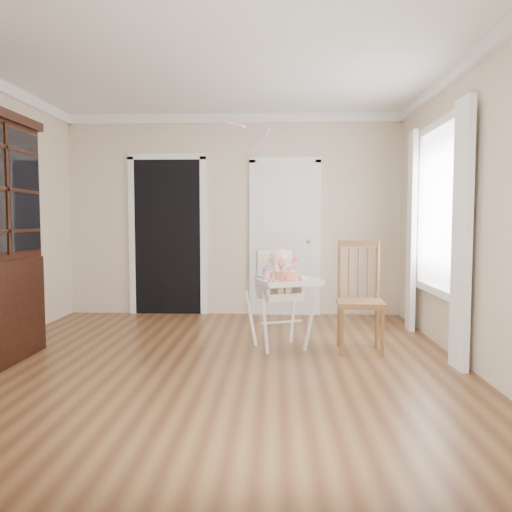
{
  "coord_description": "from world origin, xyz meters",
  "views": [
    {
      "loc": [
        0.57,
        -4.27,
        1.27
      ],
      "look_at": [
        0.38,
        0.56,
        0.93
      ],
      "focal_mm": 35.0,
      "sensor_mm": 36.0,
      "label": 1
    }
  ],
  "objects_px": {
    "sippy_cup": "(267,274)",
    "dining_chair": "(360,300)",
    "high_chair": "(280,287)",
    "cake": "(289,277)"
  },
  "relations": [
    {
      "from": "sippy_cup",
      "to": "dining_chair",
      "type": "height_order",
      "value": "dining_chair"
    },
    {
      "from": "high_chair",
      "to": "dining_chair",
      "type": "bearing_deg",
      "value": -25.44
    },
    {
      "from": "cake",
      "to": "sippy_cup",
      "type": "bearing_deg",
      "value": 172.21
    },
    {
      "from": "cake",
      "to": "sippy_cup",
      "type": "height_order",
      "value": "sippy_cup"
    },
    {
      "from": "cake",
      "to": "high_chair",
      "type": "bearing_deg",
      "value": 109.95
    },
    {
      "from": "dining_chair",
      "to": "high_chair",
      "type": "bearing_deg",
      "value": 179.28
    },
    {
      "from": "sippy_cup",
      "to": "dining_chair",
      "type": "relative_size",
      "value": 0.15
    },
    {
      "from": "cake",
      "to": "dining_chair",
      "type": "height_order",
      "value": "dining_chair"
    },
    {
      "from": "high_chair",
      "to": "cake",
      "type": "height_order",
      "value": "high_chair"
    },
    {
      "from": "dining_chair",
      "to": "sippy_cup",
      "type": "bearing_deg",
      "value": -167.13
    }
  ]
}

